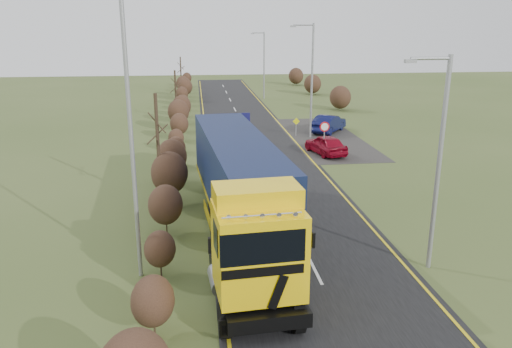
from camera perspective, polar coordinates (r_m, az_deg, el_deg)
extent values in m
plane|color=#3D4F21|center=(24.07, 4.36, -6.24)|extent=(160.00, 160.00, 0.00)
cube|color=black|center=(33.38, 1.08, 0.37)|extent=(8.00, 120.00, 0.02)
cube|color=#292725|center=(44.15, 7.68, 4.23)|extent=(6.00, 18.00, 0.02)
cube|color=gold|center=(33.08, -5.28, 0.19)|extent=(0.12, 116.00, 0.01)
cube|color=gold|center=(34.07, 7.25, 0.60)|extent=(0.12, 116.00, 0.01)
cube|color=silver|center=(20.51, 6.54, -10.44)|extent=(0.12, 3.00, 0.01)
cube|color=silver|center=(27.73, 2.78, -3.02)|extent=(0.12, 3.00, 0.01)
cube|color=silver|center=(35.28, 0.63, 1.29)|extent=(0.12, 3.00, 0.01)
cube|color=silver|center=(43.00, -0.76, 4.07)|extent=(0.12, 3.00, 0.01)
cube|color=silver|center=(50.80, -1.72, 6.00)|extent=(0.12, 3.00, 0.01)
cube|color=silver|center=(58.66, -2.44, 7.41)|extent=(0.12, 3.00, 0.01)
cube|color=silver|center=(66.55, -2.99, 8.48)|extent=(0.12, 3.00, 0.01)
cube|color=silver|center=(74.47, -3.42, 9.33)|extent=(0.12, 3.00, 0.01)
cube|color=silver|center=(82.40, -3.77, 10.01)|extent=(0.12, 3.00, 0.01)
ellipsoid|color=#321F16|center=(16.00, -11.72, -13.98)|extent=(1.34, 1.74, 1.54)
ellipsoid|color=#321F16|center=(19.60, -10.93, -8.39)|extent=(1.21, 1.57, 1.39)
ellipsoid|color=#321F16|center=(23.16, -10.31, -3.45)|extent=(1.58, 2.06, 1.82)
ellipsoid|color=#321F16|center=(26.85, -9.86, 0.16)|extent=(1.96, 2.55, 2.25)
ellipsoid|color=#321F16|center=(30.74, -9.60, 2.02)|extent=(1.83, 2.38, 2.10)
ellipsoid|color=#321F16|center=(34.72, -9.17, 2.97)|extent=(1.37, 1.78, 1.57)
ellipsoid|color=#321F16|center=(38.66, -9.11, 4.11)|extent=(1.20, 1.56, 1.38)
ellipsoid|color=#321F16|center=(42.51, -8.77, 5.70)|extent=(1.55, 2.02, 1.78)
ellipsoid|color=#321F16|center=(46.39, -8.86, 7.06)|extent=(1.95, 2.53, 2.24)
ellipsoid|color=#321F16|center=(50.35, -8.50, 7.70)|extent=(1.85, 2.41, 2.13)
ellipsoid|color=#321F16|center=(54.37, -8.62, 7.88)|extent=(1.40, 1.81, 1.61)
ellipsoid|color=#321F16|center=(58.35, -8.27, 8.29)|extent=(1.19, 1.55, 1.37)
ellipsoid|color=#321F16|center=(62.28, -8.47, 9.07)|extent=(1.52, 1.97, 1.75)
ellipsoid|color=#321F16|center=(66.19, -8.14, 9.86)|extent=(1.93, 2.51, 2.22)
ellipsoid|color=#321F16|center=(70.18, -8.35, 10.17)|extent=(1.88, 2.44, 2.16)
ellipsoid|color=#321F16|center=(74.20, -8.00, 10.19)|extent=(1.43, 1.85, 1.64)
ellipsoid|color=#321F16|center=(78.20, -8.23, 10.34)|extent=(1.19, 1.55, 1.37)
ellipsoid|color=#321F16|center=(82.15, -7.91, 10.84)|extent=(1.49, 1.93, 1.71)
cylinder|color=#332619|center=(26.58, -11.10, 2.57)|extent=(0.18, 0.18, 6.05)
cylinder|color=#332619|center=(52.23, -9.16, 8.86)|extent=(0.18, 0.18, 5.06)
cylinder|color=#332619|center=(74.09, -8.57, 11.12)|extent=(0.18, 0.18, 5.15)
cube|color=black|center=(17.56, -0.16, -12.56)|extent=(2.99, 5.16, 0.49)
cube|color=yellow|center=(15.89, 0.25, -8.63)|extent=(2.88, 2.59, 2.80)
cube|color=black|center=(15.86, 0.77, -16.74)|extent=(2.70, 0.35, 0.59)
cube|color=black|center=(15.19, -0.92, -13.57)|extent=(0.65, 0.07, 1.16)
cube|color=black|center=(15.30, 2.55, -13.36)|extent=(0.65, 0.07, 1.16)
cube|color=black|center=(14.59, 0.83, -8.45)|extent=(2.53, 0.27, 1.02)
cube|color=black|center=(14.90, 0.83, -11.13)|extent=(2.47, 0.23, 0.30)
cube|color=yellow|center=(15.60, 0.09, -2.37)|extent=(2.81, 1.73, 0.60)
cylinder|color=silver|center=(14.46, 0.71, -4.74)|extent=(2.37, 0.26, 0.06)
cube|color=black|center=(14.69, -5.34, -8.12)|extent=(0.09, 0.13, 0.49)
cube|color=black|center=(15.06, 6.58, -7.52)|extent=(0.09, 0.13, 0.49)
cylinder|color=gray|center=(17.83, -4.37, -11.93)|extent=(0.72, 1.45, 0.60)
cylinder|color=gray|center=(18.08, 3.67, -11.50)|extent=(0.72, 1.45, 0.60)
cube|color=#BFA10D|center=(23.70, -2.14, -3.13)|extent=(3.81, 13.77, 0.26)
cube|color=black|center=(23.21, -2.18, 0.63)|extent=(3.75, 13.33, 2.97)
cube|color=#101044|center=(29.60, -3.24, 4.10)|extent=(2.67, 0.28, 2.97)
cube|color=#101044|center=(16.99, -0.33, -5.43)|extent=(2.67, 0.28, 2.97)
cube|color=black|center=(27.78, -2.83, -1.52)|extent=(2.79, 4.07, 0.38)
cube|color=#BFA10D|center=(22.90, -5.19, -5.88)|extent=(0.54, 5.92, 0.49)
cube|color=#BFA10D|center=(23.10, 1.37, -5.60)|extent=(0.54, 5.92, 0.49)
cylinder|color=black|center=(16.10, -3.58, -16.33)|extent=(0.44, 1.15, 1.12)
cylinder|color=black|center=(16.35, 4.68, -15.80)|extent=(0.44, 1.15, 1.12)
cylinder|color=black|center=(18.42, -4.09, -11.80)|extent=(0.44, 1.15, 1.12)
cylinder|color=black|center=(18.64, 3.02, -11.42)|extent=(0.44, 1.15, 1.12)
cylinder|color=black|center=(26.85, -5.09, -2.53)|extent=(0.44, 1.15, 1.12)
cylinder|color=black|center=(27.00, -0.28, -2.35)|extent=(0.44, 1.15, 1.12)
cylinder|color=black|center=(27.87, -5.17, -1.81)|extent=(0.44, 1.15, 1.12)
cylinder|color=black|center=(28.02, -0.53, -1.64)|extent=(0.44, 1.15, 1.12)
cylinder|color=black|center=(28.90, -5.24, -1.14)|extent=(0.44, 1.15, 1.12)
cylinder|color=black|center=(29.04, -0.77, -0.98)|extent=(0.44, 1.15, 1.12)
imported|color=maroon|center=(38.00, 7.96, 3.34)|extent=(2.74, 4.63, 1.48)
imported|color=#090D36|center=(46.14, 8.29, 5.72)|extent=(4.20, 4.87, 1.59)
cylinder|color=gray|center=(20.11, 20.16, 0.74)|extent=(0.18, 0.18, 8.34)
cylinder|color=gray|center=(19.15, 19.34, 12.36)|extent=(1.48, 0.12, 0.12)
cube|color=gray|center=(18.84, 17.24, 12.21)|extent=(0.42, 0.17, 0.13)
cylinder|color=gray|center=(43.12, 6.40, 10.41)|extent=(0.18, 0.18, 9.57)
cylinder|color=gray|center=(42.70, 5.45, 16.60)|extent=(1.70, 0.12, 0.12)
cube|color=gray|center=(42.53, 4.27, 16.48)|extent=(0.48, 0.19, 0.15)
cylinder|color=gray|center=(67.20, 0.93, 12.26)|extent=(0.18, 0.18, 8.65)
cylinder|color=gray|center=(66.92, 0.26, 15.83)|extent=(1.54, 0.12, 0.12)
cube|color=gray|center=(66.83, -0.42, 15.75)|extent=(0.43, 0.17, 0.13)
cylinder|color=gray|center=(18.44, -14.06, 3.76)|extent=(0.16, 0.16, 10.75)
cylinder|color=gray|center=(37.18, 7.77, 3.68)|extent=(0.08, 0.08, 2.26)
cylinder|color=red|center=(36.92, 7.85, 5.38)|extent=(0.72, 0.04, 0.72)
cylinder|color=white|center=(36.90, 7.86, 5.37)|extent=(0.54, 0.02, 0.54)
cylinder|color=gray|center=(44.19, 4.59, 5.14)|extent=(0.08, 0.08, 1.24)
cube|color=#D5D50B|center=(44.01, 4.62, 6.02)|extent=(0.62, 0.04, 0.62)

